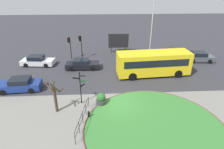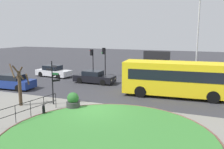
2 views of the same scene
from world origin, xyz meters
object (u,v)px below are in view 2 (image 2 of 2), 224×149
bollard_foreground (44,110)px  lamppost_tall (198,38)px  billboard_left (156,61)px  planter_near_signpost (73,101)px  bus_yellow (177,78)px  car_near_lane (94,77)px  traffic_light_near (92,56)px  car_far_lane (12,82)px  car_oncoming (54,71)px  traffic_light_far (104,56)px  street_tree_bare (20,84)px  signpost_directional (53,79)px

bollard_foreground → lamppost_tall: (8.84, 14.96, 4.51)m
billboard_left → planter_near_signpost: size_ratio=2.80×
bus_yellow → lamppost_tall: bearing=75.5°
car_near_lane → lamppost_tall: (10.32, 4.32, 4.23)m
traffic_light_near → planter_near_signpost: 13.46m
car_far_lane → car_oncoming: car_far_lane is taller
planter_near_signpost → traffic_light_near: bearing=110.8°
bus_yellow → billboard_left: bearing=107.6°
traffic_light_near → traffic_light_far: traffic_light_far is taller
lamppost_tall → traffic_light_near: bearing=-177.7°
lamppost_tall → street_tree_bare: bearing=-130.3°
signpost_directional → car_near_lane: 8.47m
car_far_lane → planter_near_signpost: car_far_lane is taller
car_oncoming → traffic_light_near: bearing=33.1°
traffic_light_near → planter_near_signpost: traffic_light_near is taller
car_near_lane → street_tree_bare: bearing=-98.1°
car_oncoming → car_near_lane: bearing=-8.0°
signpost_directional → lamppost_tall: 16.19m
car_near_lane → car_oncoming: size_ratio=0.96×
bollard_foreground → street_tree_bare: street_tree_bare is taller
billboard_left → planter_near_signpost: bearing=-101.1°
lamppost_tall → bollard_foreground: bearing=-120.6°
bus_yellow → billboard_left: billboard_left is taller
street_tree_bare → signpost_directional: bearing=30.5°
car_near_lane → lamppost_tall: bearing=23.2°
signpost_directional → car_far_lane: (-6.98, 2.85, -1.30)m
car_oncoming → traffic_light_near: size_ratio=1.39×
planter_near_signpost → bollard_foreground: bearing=-118.3°
car_oncoming → lamppost_tall: (16.80, 2.75, 4.21)m
planter_near_signpost → street_tree_bare: bearing=-166.7°
car_oncoming → car_far_lane: bearing=-83.1°
bus_yellow → lamppost_tall: 7.57m
car_far_lane → bollard_foreground: bearing=142.5°
bus_yellow → street_tree_bare: 12.79m
car_far_lane → traffic_light_near: (4.15, 9.31, 1.83)m
traffic_light_near → traffic_light_far: size_ratio=0.94×
billboard_left → traffic_light_far: bearing=-156.4°
car_far_lane → billboard_left: size_ratio=1.40×
bus_yellow → planter_near_signpost: bearing=-141.2°
bollard_foreground → traffic_light_near: traffic_light_near is taller
bollard_foreground → car_near_lane: size_ratio=0.15×
car_oncoming → traffic_light_far: traffic_light_far is taller
planter_near_signpost → lamppost_tall: bearing=59.1°
bus_yellow → lamppost_tall: (1.18, 6.74, 3.25)m
car_far_lane → billboard_left: bearing=-138.8°
bus_yellow → bollard_foreground: bearing=-137.5°
car_oncoming → street_tree_bare: (5.03, -11.15, 1.00)m
traffic_light_near → street_tree_bare: size_ratio=1.05×
traffic_light_near → car_near_lane: bearing=123.9°
bollard_foreground → car_oncoming: car_oncoming is taller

